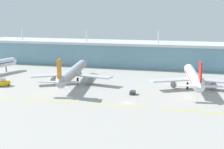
{
  "coord_description": "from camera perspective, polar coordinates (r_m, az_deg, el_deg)",
  "views": [
    {
      "loc": [
        33.5,
        -148.51,
        42.26
      ],
      "look_at": [
        -16.21,
        31.03,
        7.0
      ],
      "focal_mm": 54.27,
      "sensor_mm": 36.0,
      "label": 1
    }
  ],
  "objects": [
    {
      "name": "ground_plane",
      "position": [
        158.0,
        2.67,
        -4.81
      ],
      "size": [
        600.0,
        600.0,
        0.0
      ],
      "primitive_type": "plane",
      "color": "#A8A59E"
    },
    {
      "name": "terminal_building",
      "position": [
        258.64,
        7.92,
        3.35
      ],
      "size": [
        288.0,
        34.0,
        27.69
      ],
      "color": "#6693A8",
      "rests_on": "ground"
    },
    {
      "name": "airliner_near_middle",
      "position": [
        200.04,
        -6.65,
        0.33
      ],
      "size": [
        48.03,
        71.74,
        18.9
      ],
      "color": "#ADB2BC",
      "rests_on": "ground"
    },
    {
      "name": "airliner_far_middle",
      "position": [
        190.37,
        13.57,
        -0.43
      ],
      "size": [
        48.3,
        62.66,
        18.9
      ],
      "color": "white",
      "rests_on": "ground"
    },
    {
      "name": "taxiway_stripe_mid_west",
      "position": [
        164.83,
        -10.45,
        -4.31
      ],
      "size": [
        28.0,
        0.7,
        0.04
      ],
      "primitive_type": "cube",
      "color": "yellow",
      "rests_on": "ground"
    },
    {
      "name": "taxiway_stripe_centre",
      "position": [
        153.4,
        1.11,
        -5.27
      ],
      "size": [
        28.0,
        0.7,
        0.04
      ],
      "primitive_type": "cube",
      "color": "yellow",
      "rests_on": "ground"
    },
    {
      "name": "taxiway_stripe_mid_east",
      "position": [
        149.02,
        13.95,
        -6.08
      ],
      "size": [
        28.0,
        0.7,
        0.04
      ],
      "primitive_type": "cube",
      "color": "yellow",
      "rests_on": "ground"
    },
    {
      "name": "pushback_tug",
      "position": [
        173.63,
        3.49,
        -3.02
      ],
      "size": [
        2.56,
        4.43,
        1.85
      ],
      "color": "#333842",
      "rests_on": "ground"
    },
    {
      "name": "fuel_truck",
      "position": [
        201.28,
        -17.91,
        -1.27
      ],
      "size": [
        6.35,
        7.34,
        4.95
      ],
      "color": "gold",
      "rests_on": "ground"
    }
  ]
}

